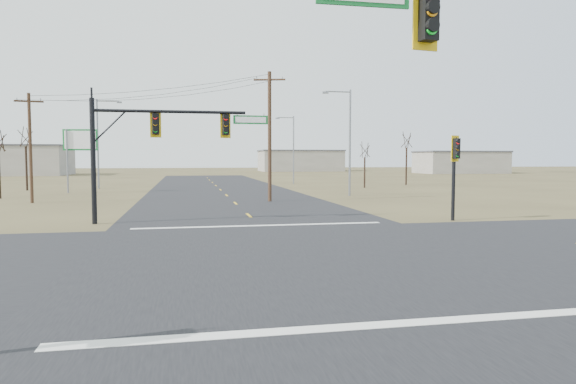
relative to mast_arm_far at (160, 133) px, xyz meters
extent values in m
plane|color=brown|center=(4.70, -9.94, -4.50)|extent=(320.00, 320.00, 0.00)
cube|color=black|center=(4.70, -9.94, -4.49)|extent=(160.00, 14.00, 0.02)
cube|color=black|center=(4.70, -9.94, -4.49)|extent=(14.00, 160.00, 0.02)
cube|color=silver|center=(4.70, -17.44, -4.47)|extent=(12.00, 0.40, 0.01)
cube|color=silver|center=(4.70, -2.44, -4.47)|extent=(12.00, 0.40, 0.01)
cylinder|color=black|center=(-3.24, 0.00, -1.40)|extent=(0.25, 0.25, 6.19)
cylinder|color=black|center=(0.52, 0.00, 1.09)|extent=(7.52, 0.16, 0.16)
cube|color=#0E6627|center=(4.56, 0.00, 0.74)|extent=(1.80, 0.05, 0.45)
cylinder|color=black|center=(14.90, -2.18, -2.36)|extent=(0.18, 0.18, 4.27)
cylinder|color=#462F1E|center=(7.39, 11.25, 0.33)|extent=(0.28, 0.28, 9.65)
cube|color=#462F1E|center=(7.39, 11.25, 4.55)|extent=(2.30, 0.77, 0.12)
cylinder|color=#462F1E|center=(-9.77, 13.46, -0.53)|extent=(0.23, 0.23, 7.93)
cube|color=#462F1E|center=(-9.77, 13.46, 2.83)|extent=(1.93, 0.44, 0.12)
cylinder|color=slate|center=(-9.60, 24.35, -1.52)|extent=(0.16, 0.16, 5.96)
cylinder|color=slate|center=(-7.22, 24.35, -1.52)|extent=(0.16, 0.16, 5.96)
cube|color=#0E6627|center=(-8.41, 24.35, 0.47)|extent=(3.16, 0.50, 1.99)
cylinder|color=slate|center=(15.04, 15.49, 0.04)|extent=(0.18, 0.18, 9.07)
cylinder|color=slate|center=(13.95, 15.49, 4.37)|extent=(2.18, 0.11, 0.11)
cube|color=slate|center=(12.86, 15.49, 4.27)|extent=(0.52, 0.28, 0.16)
cylinder|color=slate|center=(14.67, 37.07, -0.22)|extent=(0.17, 0.17, 8.55)
cylinder|color=slate|center=(13.65, 37.07, 3.85)|extent=(2.05, 0.10, 0.10)
cube|color=slate|center=(12.62, 37.07, 3.75)|extent=(0.52, 0.37, 0.15)
cylinder|color=slate|center=(-7.93, 31.13, 0.26)|extent=(0.19, 0.19, 9.52)
cylinder|color=slate|center=(-6.79, 31.13, 4.82)|extent=(2.29, 0.11, 0.11)
cube|color=slate|center=(-5.65, 31.13, 4.72)|extent=(0.54, 0.28, 0.17)
cylinder|color=black|center=(-14.55, 29.35, -2.28)|extent=(0.20, 0.20, 4.44)
cylinder|color=black|center=(20.56, 27.02, -2.82)|extent=(0.17, 0.17, 3.37)
cylinder|color=black|center=(27.62, 31.82, -2.23)|extent=(0.20, 0.20, 4.53)
cube|color=#A7A194|center=(29.70, 100.06, -2.00)|extent=(20.00, 12.00, 5.00)
cube|color=#A7A194|center=(59.70, 75.06, -2.25)|extent=(18.00, 10.00, 4.50)
camera|label=1|loc=(1.21, -26.64, -1.24)|focal=32.00mm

